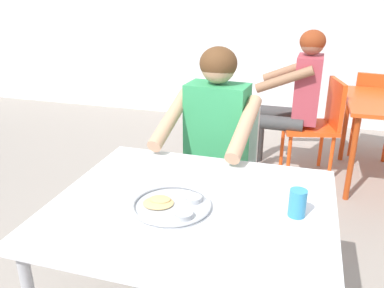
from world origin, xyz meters
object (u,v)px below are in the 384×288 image
at_px(chair_foreground, 222,165).
at_px(table_foreground, 192,218).
at_px(chair_red_left, 319,121).
at_px(chair_red_far, 375,107).
at_px(thali_tray, 172,205).
at_px(patron_background, 296,91).
at_px(diner_foreground, 212,141).
at_px(drinking_cup, 298,202).

bearing_deg(chair_foreground, table_foreground, -85.28).
relative_size(chair_red_left, chair_red_far, 1.01).
bearing_deg(chair_red_left, chair_red_far, 48.35).
bearing_deg(table_foreground, thali_tray, -140.19).
xyz_separation_m(chair_foreground, chair_red_left, (0.59, 1.15, -0.01)).
xyz_separation_m(chair_red_far, patron_background, (-0.72, -0.59, 0.24)).
height_order(thali_tray, chair_foreground, chair_foreground).
bearing_deg(patron_background, diner_foreground, -106.29).
bearing_deg(chair_red_far, table_foreground, -111.39).
bearing_deg(diner_foreground, chair_foreground, 86.05).
bearing_deg(chair_red_left, thali_tray, -105.49).
distance_m(drinking_cup, diner_foreground, 0.82).
xyz_separation_m(table_foreground, diner_foreground, (-0.09, 0.68, 0.07)).
relative_size(drinking_cup, patron_background, 0.09).
distance_m(thali_tray, chair_red_far, 2.90).
relative_size(chair_foreground, diner_foreground, 0.69).
bearing_deg(chair_red_far, diner_foreground, -119.85).
bearing_deg(table_foreground, diner_foreground, 97.55).
relative_size(thali_tray, chair_red_left, 0.37).
distance_m(table_foreground, chair_red_left, 2.12).
height_order(thali_tray, chair_red_far, chair_red_far).
distance_m(thali_tray, chair_foreground, 0.99).
bearing_deg(chair_red_left, diner_foreground, -113.85).
bearing_deg(patron_background, table_foreground, -98.59).
height_order(chair_red_left, patron_background, patron_background).
bearing_deg(patron_background, chair_red_left, 3.72).
height_order(chair_foreground, patron_background, patron_background).
relative_size(table_foreground, diner_foreground, 0.88).
height_order(table_foreground, chair_red_left, chair_red_left).
bearing_deg(diner_foreground, chair_red_left, 66.15).
bearing_deg(patron_background, thali_tray, -100.13).
bearing_deg(drinking_cup, chair_foreground, 118.47).
bearing_deg(thali_tray, diner_foreground, 91.86).
distance_m(table_foreground, diner_foreground, 0.69).
distance_m(thali_tray, diner_foreground, 0.73).
relative_size(thali_tray, drinking_cup, 2.92).
relative_size(table_foreground, chair_foreground, 1.27).
xyz_separation_m(diner_foreground, chair_red_far, (1.12, 1.95, -0.25)).
xyz_separation_m(drinking_cup, chair_foreground, (-0.47, 0.87, -0.30)).
distance_m(diner_foreground, chair_red_far, 2.26).
bearing_deg(thali_tray, chair_foreground, 90.50).
xyz_separation_m(thali_tray, diner_foreground, (-0.02, 0.73, -0.01)).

